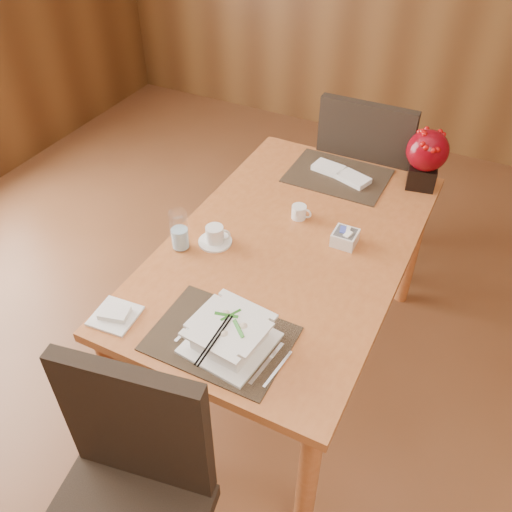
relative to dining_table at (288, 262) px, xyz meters
The scene contains 14 objects.
ground 0.89m from the dining_table, 90.00° to the right, with size 6.00×6.00×0.00m, color brown.
dining_table is the anchor object (origin of this frame).
placemat_near 0.56m from the dining_table, 90.00° to the right, with size 0.45×0.33×0.01m, color black.
placemat_far 0.56m from the dining_table, 90.00° to the left, with size 0.45×0.33×0.01m, color black.
soup_setting 0.58m from the dining_table, 85.88° to the right, with size 0.28×0.28×0.10m.
coffee_cup 0.32m from the dining_table, 154.60° to the right, with size 0.13×0.13×0.08m.
water_glass 0.46m from the dining_table, 150.12° to the right, with size 0.07×0.07×0.17m, color white.
creamer_jug 0.22m from the dining_table, 101.47° to the left, with size 0.08×0.08×0.06m, color white, non-canonical shape.
sugar_caddy 0.25m from the dining_table, 27.23° to the left, with size 0.09×0.09×0.06m, color white.
berry_decor 0.78m from the dining_table, 61.02° to the left, with size 0.18×0.18×0.27m.
napkins_far 0.56m from the dining_table, 87.60° to the left, with size 0.28×0.10×0.03m, color white, non-canonical shape.
bread_plate 0.73m from the dining_table, 120.57° to the right, with size 0.15×0.15×0.01m, color white.
near_chair 1.06m from the dining_table, 91.99° to the right, with size 0.54×0.54×1.00m.
far_chair 0.89m from the dining_table, 86.94° to the left, with size 0.49×0.49×1.03m.
Camera 1 is at (0.63, -0.93, 2.12)m, focal length 38.00 mm.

